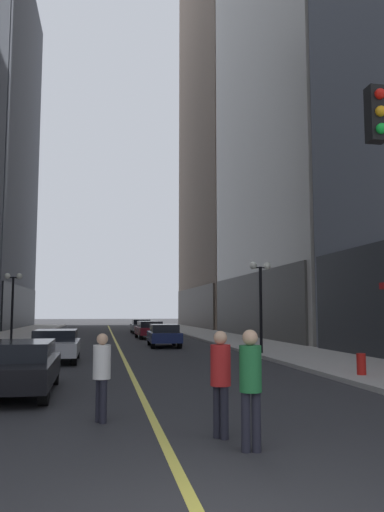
% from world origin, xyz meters
% --- Properties ---
extents(ground_plane, '(200.00, 200.00, 0.00)m').
position_xyz_m(ground_plane, '(0.00, 35.00, 0.00)').
color(ground_plane, '#2D2D30').
extents(sidewalk_right, '(4.50, 78.00, 0.15)m').
position_xyz_m(sidewalk_right, '(8.25, 35.00, 0.07)').
color(sidewalk_right, '#ADA8A0').
rests_on(sidewalk_right, ground).
extents(lane_centre_stripe, '(0.16, 70.00, 0.01)m').
position_xyz_m(lane_centre_stripe, '(0.00, 35.00, 0.00)').
color(lane_centre_stripe, '#E5D64C').
rests_on(lane_centre_stripe, ground).
extents(building_right_far, '(14.28, 26.00, 78.17)m').
position_xyz_m(building_right_far, '(17.55, 60.00, 39.01)').
color(building_right_far, gray).
rests_on(building_right_far, ground).
extents(car_black, '(1.91, 4.80, 1.32)m').
position_xyz_m(car_black, '(-3.09, 9.14, 0.72)').
color(car_black, black).
rests_on(car_black, ground).
extents(car_silver, '(1.93, 4.28, 1.32)m').
position_xyz_m(car_silver, '(-2.88, 17.63, 0.72)').
color(car_silver, '#B7B7BC').
rests_on(car_silver, ground).
extents(car_navy, '(1.83, 4.14, 1.32)m').
position_xyz_m(car_navy, '(2.64, 25.78, 0.72)').
color(car_navy, '#141E4C').
rests_on(car_navy, ground).
extents(car_maroon, '(2.03, 4.59, 1.32)m').
position_xyz_m(car_maroon, '(2.63, 35.21, 0.72)').
color(car_maroon, maroon).
rests_on(car_maroon, ground).
extents(car_grey, '(1.72, 4.78, 1.32)m').
position_xyz_m(car_grey, '(2.66, 44.35, 0.72)').
color(car_grey, slate).
rests_on(car_grey, ground).
extents(pedestrian_in_white_shirt, '(0.46, 0.46, 1.68)m').
position_xyz_m(pedestrian_in_white_shirt, '(-1.00, 5.41, 0.97)').
color(pedestrian_in_white_shirt, black).
rests_on(pedestrian_in_white_shirt, ground).
extents(pedestrian_in_red_jacket, '(0.47, 0.47, 1.77)m').
position_xyz_m(pedestrian_in_red_jacket, '(0.96, 3.81, 1.04)').
color(pedestrian_in_red_jacket, black).
rests_on(pedestrian_in_red_jacket, ground).
extents(pedestrian_in_green_parka, '(0.39, 0.39, 1.82)m').
position_xyz_m(pedestrian_in_green_parka, '(1.22, 2.93, 1.07)').
color(pedestrian_in_green_parka, black).
rests_on(pedestrian_in_green_parka, ground).
extents(street_lamp_left_far, '(1.06, 0.36, 4.43)m').
position_xyz_m(street_lamp_left_far, '(-6.40, 28.52, 3.26)').
color(street_lamp_left_far, black).
rests_on(street_lamp_left_far, ground).
extents(street_lamp_right_mid, '(1.06, 0.36, 4.43)m').
position_xyz_m(street_lamp_right_mid, '(6.40, 18.86, 3.26)').
color(street_lamp_right_mid, black).
rests_on(street_lamp_right_mid, ground).
extents(fire_hydrant_right, '(0.28, 0.28, 0.80)m').
position_xyz_m(fire_hydrant_right, '(6.90, 10.28, 0.40)').
color(fire_hydrant_right, red).
rests_on(fire_hydrant_right, ground).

